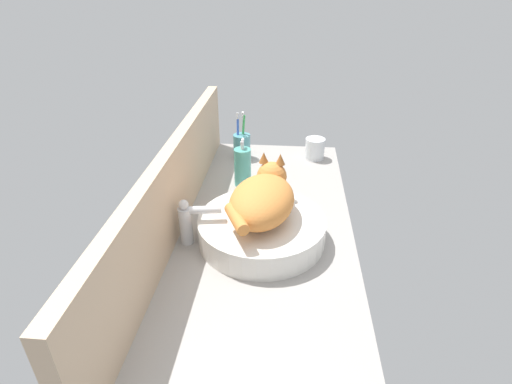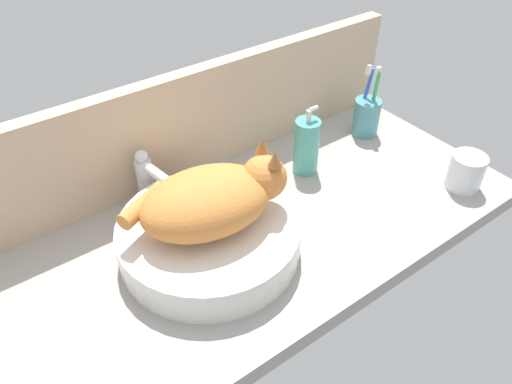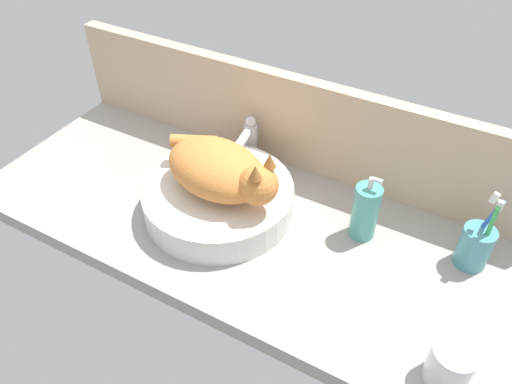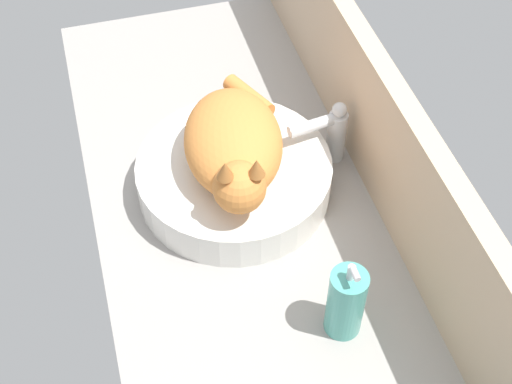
{
  "view_description": "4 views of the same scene",
  "coord_description": "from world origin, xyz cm",
  "px_view_note": "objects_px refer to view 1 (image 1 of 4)",
  "views": [
    {
      "loc": [
        -96.91,
        -7.1,
        66.88
      ],
      "look_at": [
        3.87,
        1.89,
        10.19
      ],
      "focal_mm": 28.0,
      "sensor_mm": 36.0,
      "label": 1
    },
    {
      "loc": [
        -38.81,
        -61.52,
        72.06
      ],
      "look_at": [
        7.21,
        1.2,
        7.73
      ],
      "focal_mm": 35.0,
      "sensor_mm": 36.0,
      "label": 2
    },
    {
      "loc": [
        44.72,
        -72.16,
        82.36
      ],
      "look_at": [
        3.94,
        1.0,
        8.46
      ],
      "focal_mm": 35.0,
      "sensor_mm": 36.0,
      "label": 3
    },
    {
      "loc": [
        79.26,
        -20.3,
        99.85
      ],
      "look_at": [
        5.25,
        0.61,
        10.69
      ],
      "focal_mm": 50.0,
      "sensor_mm": 36.0,
      "label": 4
    }
  ],
  "objects_px": {
    "faucet": "(189,220)",
    "water_glass": "(315,150)",
    "cat": "(263,198)",
    "toothbrush_cup": "(242,145)",
    "sink_basin": "(262,229)",
    "soap_dispenser": "(243,167)"
  },
  "relations": [
    {
      "from": "water_glass",
      "to": "soap_dispenser",
      "type": "bearing_deg",
      "value": 133.8
    },
    {
      "from": "faucet",
      "to": "water_glass",
      "type": "relative_size",
      "value": 1.64
    },
    {
      "from": "toothbrush_cup",
      "to": "soap_dispenser",
      "type": "bearing_deg",
      "value": -172.32
    },
    {
      "from": "cat",
      "to": "soap_dispenser",
      "type": "height_order",
      "value": "cat"
    },
    {
      "from": "water_glass",
      "to": "sink_basin",
      "type": "bearing_deg",
      "value": 163.58
    },
    {
      "from": "sink_basin",
      "to": "cat",
      "type": "relative_size",
      "value": 1.12
    },
    {
      "from": "soap_dispenser",
      "to": "toothbrush_cup",
      "type": "xyz_separation_m",
      "value": [
        0.23,
        0.03,
        -0.02
      ]
    },
    {
      "from": "faucet",
      "to": "cat",
      "type": "bearing_deg",
      "value": -78.01
    },
    {
      "from": "sink_basin",
      "to": "faucet",
      "type": "height_order",
      "value": "faucet"
    },
    {
      "from": "cat",
      "to": "toothbrush_cup",
      "type": "distance_m",
      "value": 0.56
    },
    {
      "from": "sink_basin",
      "to": "faucet",
      "type": "xyz_separation_m",
      "value": [
        -0.03,
        0.2,
        0.04
      ]
    },
    {
      "from": "toothbrush_cup",
      "to": "water_glass",
      "type": "relative_size",
      "value": 2.25
    },
    {
      "from": "sink_basin",
      "to": "toothbrush_cup",
      "type": "height_order",
      "value": "toothbrush_cup"
    },
    {
      "from": "sink_basin",
      "to": "faucet",
      "type": "bearing_deg",
      "value": 98.22
    },
    {
      "from": "water_glass",
      "to": "toothbrush_cup",
      "type": "bearing_deg",
      "value": 93.51
    },
    {
      "from": "sink_basin",
      "to": "soap_dispenser",
      "type": "height_order",
      "value": "soap_dispenser"
    },
    {
      "from": "soap_dispenser",
      "to": "toothbrush_cup",
      "type": "relative_size",
      "value": 0.9
    },
    {
      "from": "faucet",
      "to": "toothbrush_cup",
      "type": "bearing_deg",
      "value": -7.06
    },
    {
      "from": "faucet",
      "to": "toothbrush_cup",
      "type": "distance_m",
      "value": 0.59
    },
    {
      "from": "sink_basin",
      "to": "soap_dispenser",
      "type": "distance_m",
      "value": 0.34
    },
    {
      "from": "faucet",
      "to": "toothbrush_cup",
      "type": "relative_size",
      "value": 0.73
    },
    {
      "from": "cat",
      "to": "water_glass",
      "type": "height_order",
      "value": "cat"
    }
  ]
}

